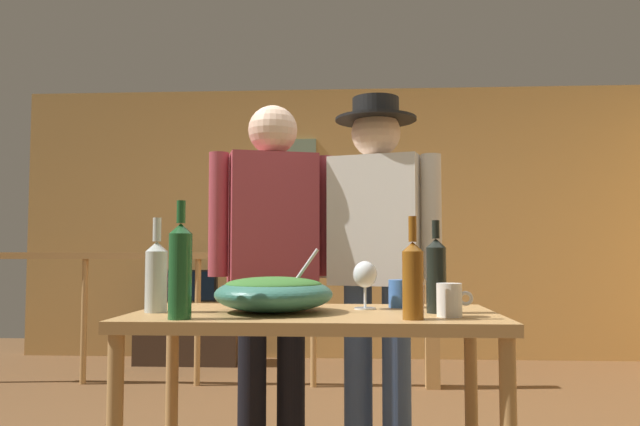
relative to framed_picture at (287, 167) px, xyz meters
name	(u,v)px	position (x,y,z in m)	size (l,w,h in m)	color
back_wall	(352,222)	(0.61, 0.06, -0.52)	(6.21, 0.10, 2.51)	tan
framed_picture	(287,167)	(0.00, 0.00, 0.00)	(0.55, 0.03, 0.52)	gray
stair_railing	(273,294)	(0.03, -1.18, -1.11)	(3.53, 0.10, 1.03)	#B2844C
tv_console	(190,338)	(-0.82, -0.29, -1.56)	(0.90, 0.40, 0.44)	#38281E
flat_screen_tv	(190,287)	(-0.82, -0.32, -1.11)	(0.49, 0.12, 0.38)	black
serving_table	(315,337)	(0.50, -3.54, -1.09)	(1.27, 0.67, 0.77)	#B2844C
salad_bowl	(274,292)	(0.35, -3.55, -0.94)	(0.41, 0.41, 0.22)	#337060
wine_glass	(365,276)	(0.68, -3.43, -0.88)	(0.09, 0.09, 0.18)	silver
wine_bottle_dark	(436,274)	(0.92, -3.55, -0.87)	(0.07, 0.07, 0.32)	black
wine_bottle_clear	(156,275)	(-0.05, -3.58, -0.87)	(0.08, 0.08, 0.33)	silver
wine_bottle_amber	(413,278)	(0.82, -3.76, -0.88)	(0.07, 0.07, 0.32)	brown
wine_bottle_green	(180,269)	(0.09, -3.79, -0.85)	(0.07, 0.07, 0.37)	#1E5628
mug_blue	(401,294)	(0.81, -3.35, -0.95)	(0.12, 0.09, 0.10)	#3866B2
mug_white	(450,300)	(0.95, -3.68, -0.95)	(0.12, 0.08, 0.11)	white
person_standing_left	(272,250)	(0.26, -2.87, -0.79)	(0.57, 0.33, 1.67)	black
person_standing_right	(376,244)	(0.74, -2.87, -0.76)	(0.58, 0.38, 1.70)	#3D5684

